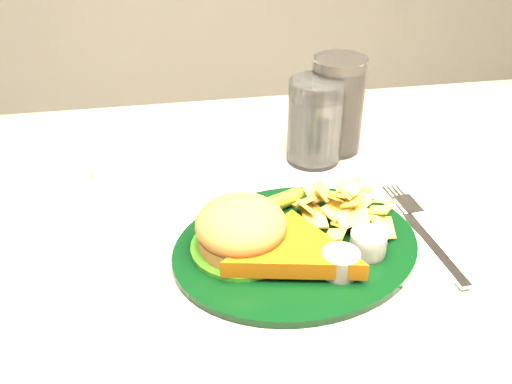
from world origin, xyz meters
TOP-DOWN VIEW (x-y plane):
  - dinner_plate at (0.04, -0.04)m, footprint 0.33×0.30m
  - water_glass at (0.11, 0.16)m, footprint 0.10×0.10m
  - cola_glass at (0.15, 0.19)m, footprint 0.09×0.09m
  - fork_napkin at (0.19, -0.07)m, footprint 0.15×0.19m
  - ramekin at (-0.18, 0.16)m, footprint 0.05×0.05m

SIDE VIEW (x-z plane):
  - fork_napkin at x=0.19m, z-range 0.75..0.76m
  - ramekin at x=-0.18m, z-range 0.75..0.78m
  - dinner_plate at x=0.04m, z-range 0.75..0.81m
  - water_glass at x=0.11m, z-range 0.75..0.87m
  - cola_glass at x=0.15m, z-range 0.75..0.89m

